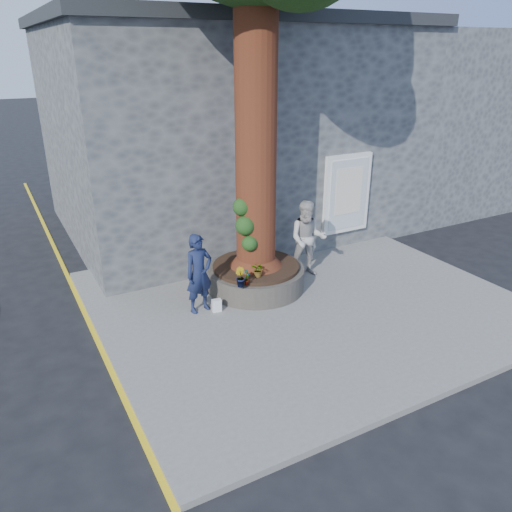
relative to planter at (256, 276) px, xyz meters
name	(u,v)px	position (x,y,z in m)	size (l,w,h in m)	color
ground	(268,340)	(-0.80, -2.00, -0.41)	(120.00, 120.00, 0.00)	black
pavement	(303,300)	(0.70, -1.00, -0.35)	(9.00, 8.00, 0.12)	slate
yellow_line	(104,356)	(-3.85, -1.00, -0.41)	(0.10, 30.00, 0.01)	yellow
stone_shop	(225,126)	(1.70, 5.20, 2.75)	(10.30, 8.30, 6.30)	#45484A
neighbour_shop	(411,116)	(9.70, 5.20, 2.59)	(6.00, 8.00, 6.00)	#45484A
planter	(256,276)	(0.00, 0.00, 0.00)	(2.30, 2.30, 0.60)	black
man	(199,274)	(-1.60, -0.40, 0.59)	(0.64, 0.42, 1.76)	#171F40
woman	(308,239)	(1.50, 0.07, 0.67)	(0.93, 0.73, 1.92)	#B7B3AF
shopping_bag	(217,305)	(-1.31, -0.62, -0.15)	(0.20, 0.12, 0.28)	white
plant_a	(247,277)	(-0.69, -0.85, 0.49)	(0.19, 0.13, 0.37)	gray
plant_b	(240,277)	(-0.85, -0.85, 0.52)	(0.23, 0.23, 0.42)	gray
plant_c	(255,250)	(0.23, 0.48, 0.46)	(0.17, 0.17, 0.30)	gray
plant_d	(259,270)	(-0.27, -0.62, 0.48)	(0.31, 0.27, 0.34)	gray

